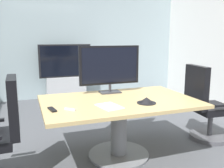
{
  "coord_description": "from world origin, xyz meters",
  "views": [
    {
      "loc": [
        -0.91,
        -2.71,
        1.48
      ],
      "look_at": [
        0.15,
        0.23,
        0.88
      ],
      "focal_mm": 39.48,
      "sensor_mm": 36.0,
      "label": 1
    }
  ],
  "objects_px": {
    "wall_display_unit": "(66,81)",
    "conference_phone": "(147,101)",
    "tv_monitor": "(110,66)",
    "remote_control": "(52,109)",
    "conference_table": "(119,115)",
    "office_chair_right": "(205,109)"
  },
  "relations": [
    {
      "from": "tv_monitor",
      "to": "wall_display_unit",
      "type": "height_order",
      "value": "tv_monitor"
    },
    {
      "from": "wall_display_unit",
      "to": "conference_table",
      "type": "bearing_deg",
      "value": -87.16
    },
    {
      "from": "conference_table",
      "to": "tv_monitor",
      "type": "height_order",
      "value": "tv_monitor"
    },
    {
      "from": "remote_control",
      "to": "tv_monitor",
      "type": "bearing_deg",
      "value": 23.54
    },
    {
      "from": "office_chair_right",
      "to": "remote_control",
      "type": "height_order",
      "value": "office_chair_right"
    },
    {
      "from": "tv_monitor",
      "to": "wall_display_unit",
      "type": "xyz_separation_m",
      "value": [
        -0.18,
        2.64,
        -0.64
      ]
    },
    {
      "from": "tv_monitor",
      "to": "remote_control",
      "type": "distance_m",
      "value": 1.08
    },
    {
      "from": "tv_monitor",
      "to": "wall_display_unit",
      "type": "bearing_deg",
      "value": 93.88
    },
    {
      "from": "remote_control",
      "to": "conference_phone",
      "type": "bearing_deg",
      "value": -15.79
    },
    {
      "from": "tv_monitor",
      "to": "wall_display_unit",
      "type": "relative_size",
      "value": 0.64
    },
    {
      "from": "tv_monitor",
      "to": "conference_phone",
      "type": "distance_m",
      "value": 0.77
    },
    {
      "from": "conference_table",
      "to": "wall_display_unit",
      "type": "height_order",
      "value": "wall_display_unit"
    },
    {
      "from": "office_chair_right",
      "to": "conference_phone",
      "type": "distance_m",
      "value": 1.2
    },
    {
      "from": "wall_display_unit",
      "to": "conference_phone",
      "type": "relative_size",
      "value": 5.95
    },
    {
      "from": "conference_phone",
      "to": "tv_monitor",
      "type": "bearing_deg",
      "value": 107.83
    },
    {
      "from": "office_chair_right",
      "to": "wall_display_unit",
      "type": "distance_m",
      "value": 3.36
    },
    {
      "from": "office_chair_right",
      "to": "wall_display_unit",
      "type": "relative_size",
      "value": 0.83
    },
    {
      "from": "conference_phone",
      "to": "remote_control",
      "type": "height_order",
      "value": "conference_phone"
    },
    {
      "from": "tv_monitor",
      "to": "wall_display_unit",
      "type": "distance_m",
      "value": 2.72
    },
    {
      "from": "office_chair_right",
      "to": "conference_phone",
      "type": "height_order",
      "value": "office_chair_right"
    },
    {
      "from": "wall_display_unit",
      "to": "conference_phone",
      "type": "height_order",
      "value": "wall_display_unit"
    },
    {
      "from": "office_chair_right",
      "to": "tv_monitor",
      "type": "relative_size",
      "value": 1.3
    }
  ]
}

